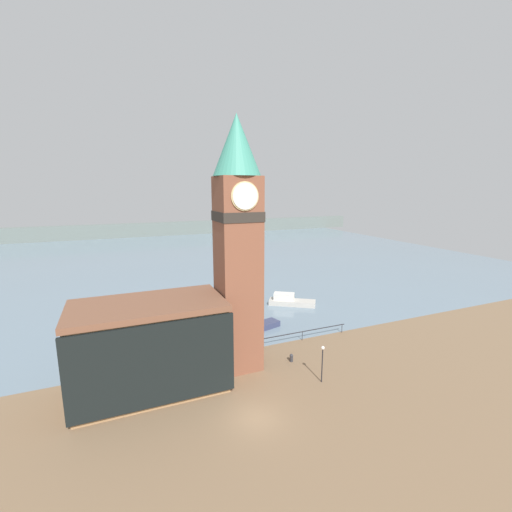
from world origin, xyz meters
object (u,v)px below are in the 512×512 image
Objects in this scene: boat_far at (290,301)px; mooring_bollard_near at (291,357)px; clock_tower at (238,240)px; lamp_post at (322,357)px; pier_building at (150,347)px; boat_near at (257,326)px.

mooring_bollard_near is (-8.19, -15.56, -0.20)m from boat_far.
clock_tower reaches higher than lamp_post.
clock_tower is at bearing 6.06° from pier_building.
boat_near is at bearing 31.16° from pier_building.
lamp_post is at bearing -44.29° from clock_tower.
clock_tower is 6.79× the size of lamp_post.
boat_far is (13.38, 14.19, -12.04)m from clock_tower.
boat_far is at bearing 62.24° from mooring_bollard_near.
boat_far is (8.33, 6.93, 0.04)m from boat_near.
boat_near is at bearing 55.16° from clock_tower.
pier_building is 16.12m from boat_near.
clock_tower reaches higher than boat_near.
pier_building is 15.56× the size of mooring_bollard_near.
boat_far is at bearing 24.23° from boat_near.
mooring_bollard_near is at bearing -1.98° from pier_building.
pier_building is at bearing -111.36° from boat_far.
boat_near is at bearing 93.82° from lamp_post.
pier_building reaches higher than lamp_post.
lamp_post reaches higher than boat_far.
pier_building is at bearing -164.37° from boat_near.
pier_building reaches higher than mooring_bollard_near.
lamp_post is at bearing -76.50° from boat_far.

